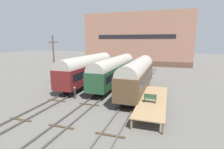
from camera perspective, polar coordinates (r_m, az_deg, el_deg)
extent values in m
plane|color=#56544F|center=(24.78, -4.41, -7.54)|extent=(200.00, 200.00, 0.00)
cube|color=#4C4742|center=(27.22, -15.18, -5.80)|extent=(0.08, 60.00, 0.16)
cube|color=#4C4742|center=(26.48, -12.57, -6.15)|extent=(0.08, 60.00, 0.16)
cube|color=#3D2D1E|center=(20.33, -27.71, -12.90)|extent=(2.60, 0.24, 0.10)
cube|color=#3D2D1E|center=(24.53, -17.61, -8.11)|extent=(2.60, 0.24, 0.10)
cube|color=#3D2D1E|center=(29.36, -10.79, -4.65)|extent=(2.60, 0.24, 0.10)
cube|color=#3D2D1E|center=(34.55, -6.00, -2.16)|extent=(2.60, 0.24, 0.10)
cube|color=#3D2D1E|center=(39.98, -2.49, -0.32)|extent=(2.60, 0.24, 0.10)
cube|color=#3D2D1E|center=(45.55, 0.17, 1.08)|extent=(2.60, 0.24, 0.10)
cube|color=#3D2D1E|center=(51.21, 2.24, 2.17)|extent=(2.60, 0.24, 0.10)
cube|color=#4C4742|center=(25.00, -5.95, -6.97)|extent=(0.08, 60.00, 0.16)
cube|color=#4C4742|center=(24.47, -2.85, -7.32)|extent=(0.08, 60.00, 0.16)
cube|color=#3D2D1E|center=(17.44, -16.26, -16.05)|extent=(2.60, 0.24, 0.10)
cube|color=#3D2D1E|center=(22.19, -7.42, -9.71)|extent=(2.60, 0.24, 0.10)
cube|color=#3D2D1E|center=(27.43, -2.00, -5.57)|extent=(2.60, 0.24, 0.10)
cube|color=#3D2D1E|center=(32.94, 1.59, -2.75)|extent=(2.60, 0.24, 0.10)
cube|color=#3D2D1E|center=(38.59, 4.14, -0.75)|extent=(2.60, 0.24, 0.10)
cube|color=#3D2D1E|center=(44.33, 6.03, 0.74)|extent=(2.60, 0.24, 0.10)
cube|color=#3D2D1E|center=(50.13, 7.48, 1.89)|extent=(2.60, 0.24, 0.10)
cube|color=#4C4742|center=(23.54, 4.80, -8.09)|extent=(0.08, 60.00, 0.16)
cube|color=#4C4742|center=(23.28, 8.28, -8.39)|extent=(0.08, 60.00, 0.16)
cube|color=#3D2D1E|center=(15.50, -0.67, -19.22)|extent=(2.60, 0.24, 0.10)
cube|color=#3D2D1E|center=(20.70, 4.80, -11.21)|extent=(2.60, 0.24, 0.10)
cube|color=#3D2D1E|center=(26.24, 7.86, -6.44)|extent=(2.60, 0.24, 0.10)
cube|color=#3D2D1E|center=(31.95, 9.82, -3.34)|extent=(2.60, 0.24, 0.10)
cube|color=#3D2D1E|center=(37.75, 11.16, -1.19)|extent=(2.60, 0.24, 0.10)
cube|color=#3D2D1E|center=(43.60, 12.15, 0.39)|extent=(2.60, 0.24, 0.10)
cube|color=#3D2D1E|center=(49.49, 12.90, 1.59)|extent=(2.60, 0.24, 0.10)
cube|color=black|center=(37.38, -3.98, -0.42)|extent=(1.80, 2.40, 1.00)
cube|color=black|center=(27.61, -12.78, -4.76)|extent=(1.80, 2.40, 1.00)
cube|color=#5B1919|center=(32.00, -7.80, 1.07)|extent=(3.10, 17.24, 2.83)
cube|color=black|center=(31.94, -7.81, 1.67)|extent=(3.14, 15.86, 1.02)
cylinder|color=gray|center=(31.79, -7.86, 3.59)|extent=(2.94, 16.90, 2.94)
cube|color=black|center=(31.93, 9.87, -2.52)|extent=(1.80, 2.40, 1.00)
cube|color=black|center=(22.04, 5.82, -8.57)|extent=(1.80, 2.40, 1.00)
cube|color=#4C3823|center=(26.48, 8.34, -1.01)|extent=(2.89, 16.06, 2.82)
cube|color=black|center=(26.41, 8.36, -0.29)|extent=(2.93, 14.78, 1.02)
cylinder|color=gray|center=(26.23, 8.42, 2.01)|extent=(2.75, 15.74, 2.75)
cube|color=black|center=(37.27, 3.67, -0.45)|extent=(1.80, 2.40, 1.00)
cube|color=black|center=(26.08, -3.05, -5.43)|extent=(1.80, 2.40, 1.00)
cube|color=#1E4228|center=(31.21, 0.92, 0.81)|extent=(2.85, 18.58, 2.71)
cube|color=black|center=(31.16, 0.92, 1.39)|extent=(2.89, 17.10, 0.97)
cylinder|color=gray|center=(31.01, 0.93, 3.27)|extent=(2.71, 18.21, 2.71)
cube|color=#8C704C|center=(21.29, 13.28, -7.94)|extent=(3.04, 11.98, 0.10)
cylinder|color=brown|center=(16.31, 6.30, -15.84)|extent=(0.20, 0.20, 1.01)
cylinder|color=brown|center=(16.06, 16.33, -16.70)|extent=(0.20, 0.20, 1.01)
cylinder|color=brown|center=(27.13, 11.44, -4.98)|extent=(0.20, 0.20, 1.01)
cylinder|color=brown|center=(26.98, 17.25, -5.35)|extent=(0.20, 0.20, 1.01)
cylinder|color=brown|center=(21.61, 9.55, -9.06)|extent=(0.20, 0.20, 1.01)
cylinder|color=brown|center=(21.42, 16.91, -9.58)|extent=(0.20, 0.20, 1.01)
cube|color=#2D4C33|center=(19.97, 12.31, -7.72)|extent=(1.40, 0.40, 0.06)
cube|color=#2D4C33|center=(20.05, 12.39, -6.87)|extent=(1.40, 0.06, 0.45)
cube|color=black|center=(20.10, 10.58, -8.21)|extent=(0.06, 0.40, 0.40)
cube|color=black|center=(20.00, 14.00, -8.46)|extent=(0.06, 0.40, 0.40)
cylinder|color=#282833|center=(24.78, -12.26, -6.80)|extent=(0.12, 0.12, 0.79)
cylinder|color=#282833|center=(24.68, -11.86, -6.86)|extent=(0.12, 0.12, 0.79)
cylinder|color=#232328|center=(24.52, -12.13, -5.22)|extent=(0.32, 0.32, 0.66)
sphere|color=tan|center=(24.41, -12.17, -4.24)|extent=(0.21, 0.21, 0.21)
cylinder|color=#473828|center=(30.13, -18.40, 3.70)|extent=(0.24, 0.24, 8.67)
cube|color=#473828|center=(29.93, -18.78, 9.97)|extent=(1.80, 0.12, 0.12)
cube|color=brown|center=(61.95, 8.30, 4.31)|extent=(34.43, 11.62, 1.66)
cube|color=#936651|center=(61.57, 8.51, 12.03)|extent=(34.43, 11.62, 14.98)
cube|color=black|center=(55.80, 7.47, 12.18)|extent=(24.10, 0.10, 1.20)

